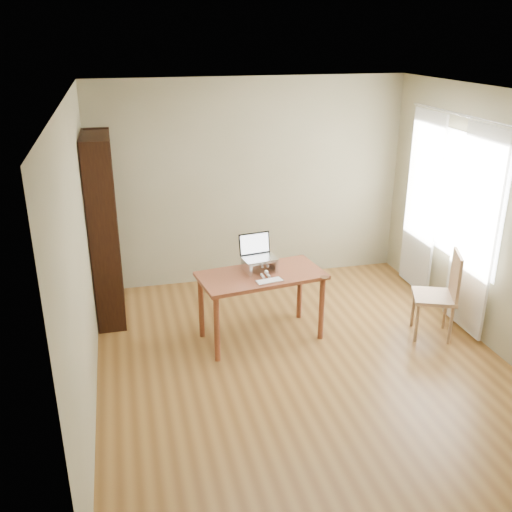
{
  "coord_description": "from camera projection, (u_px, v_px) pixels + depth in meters",
  "views": [
    {
      "loc": [
        -1.62,
        -4.65,
        3.1
      ],
      "look_at": [
        -0.34,
        0.59,
        0.96
      ],
      "focal_mm": 40.0,
      "sensor_mm": 36.0,
      "label": 1
    }
  ],
  "objects": [
    {
      "name": "coaster",
      "position": [
        325.0,
        277.0,
        5.82
      ],
      "size": [
        0.09,
        0.09,
        0.01
      ],
      "primitive_type": "cylinder",
      "color": "brown",
      "rests_on": "desk"
    },
    {
      "name": "desk",
      "position": [
        261.0,
        283.0,
        5.96
      ],
      "size": [
        1.37,
        0.83,
        0.75
      ],
      "rotation": [
        0.0,
        0.0,
        0.15
      ],
      "color": "#5E2D1B",
      "rests_on": "ground"
    },
    {
      "name": "laptop_stand",
      "position": [
        259.0,
        264.0,
        5.96
      ],
      "size": [
        0.32,
        0.25,
        0.13
      ],
      "rotation": [
        0.0,
        0.0,
        0.15
      ],
      "color": "silver",
      "rests_on": "desk"
    },
    {
      "name": "cat",
      "position": [
        260.0,
        264.0,
        6.0
      ],
      "size": [
        0.24,
        0.47,
        0.14
      ],
      "rotation": [
        0.0,
        0.0,
        0.06
      ],
      "color": "#403732",
      "rests_on": "desk"
    },
    {
      "name": "chair",
      "position": [
        441.0,
        291.0,
        6.07
      ],
      "size": [
        0.56,
        0.56,
        0.97
      ],
      "rotation": [
        0.0,
        0.0,
        -0.38
      ],
      "color": "#9E8356",
      "rests_on": "ground"
    },
    {
      "name": "laptop",
      "position": [
        258.0,
        252.0,
        5.97
      ],
      "size": [
        0.38,
        0.33,
        0.24
      ],
      "rotation": [
        0.0,
        0.0,
        0.15
      ],
      "color": "silver",
      "rests_on": "laptop_stand"
    },
    {
      "name": "bookshelf",
      "position": [
        105.0,
        230.0,
        6.31
      ],
      "size": [
        0.3,
        0.9,
        2.1
      ],
      "color": "black",
      "rests_on": "ground"
    },
    {
      "name": "curtains",
      "position": [
        446.0,
        215.0,
        6.41
      ],
      "size": [
        0.03,
        1.9,
        2.25
      ],
      "color": "white",
      "rests_on": "ground"
    },
    {
      "name": "room",
      "position": [
        310.0,
        241.0,
        5.24
      ],
      "size": [
        4.04,
        4.54,
        2.64
      ],
      "color": "brown",
      "rests_on": "ground"
    },
    {
      "name": "keyboard",
      "position": [
        269.0,
        281.0,
        5.72
      ],
      "size": [
        0.29,
        0.16,
        0.02
      ],
      "rotation": [
        0.0,
        0.0,
        0.17
      ],
      "color": "silver",
      "rests_on": "desk"
    }
  ]
}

